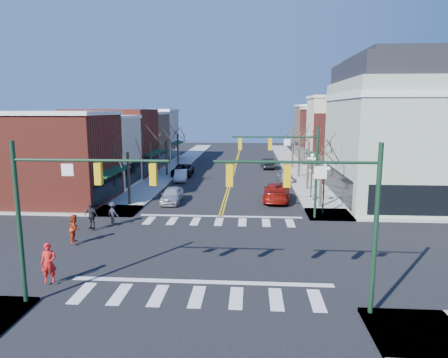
% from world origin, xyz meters
% --- Properties ---
extents(ground, '(160.00, 160.00, 0.00)m').
position_xyz_m(ground, '(0.00, 0.00, 0.00)').
color(ground, black).
rests_on(ground, ground).
extents(sidewalk_left, '(3.50, 70.00, 0.15)m').
position_xyz_m(sidewalk_left, '(-8.75, 20.00, 0.07)').
color(sidewalk_left, '#9E9B93').
rests_on(sidewalk_left, ground).
extents(sidewalk_right, '(3.50, 70.00, 0.15)m').
position_xyz_m(sidewalk_right, '(8.75, 20.00, 0.07)').
color(sidewalk_right, '#9E9B93').
rests_on(sidewalk_right, ground).
extents(bldg_left_brick_a, '(10.00, 8.50, 8.00)m').
position_xyz_m(bldg_left_brick_a, '(-15.50, 11.75, 4.00)').
color(bldg_left_brick_a, maroon).
rests_on(bldg_left_brick_a, ground).
extents(bldg_left_stucco_a, '(10.00, 7.00, 7.50)m').
position_xyz_m(bldg_left_stucco_a, '(-15.50, 19.50, 3.75)').
color(bldg_left_stucco_a, beige).
rests_on(bldg_left_stucco_a, ground).
extents(bldg_left_brick_b, '(10.00, 9.00, 8.50)m').
position_xyz_m(bldg_left_brick_b, '(-15.50, 27.50, 4.25)').
color(bldg_left_brick_b, maroon).
rests_on(bldg_left_brick_b, ground).
extents(bldg_left_tan, '(10.00, 7.50, 7.80)m').
position_xyz_m(bldg_left_tan, '(-15.50, 35.75, 3.90)').
color(bldg_left_tan, '#8A6A4C').
rests_on(bldg_left_tan, ground).
extents(bldg_left_stucco_b, '(10.00, 8.00, 8.20)m').
position_xyz_m(bldg_left_stucco_b, '(-15.50, 43.50, 4.10)').
color(bldg_left_stucco_b, beige).
rests_on(bldg_left_stucco_b, ground).
extents(bldg_right_brick_a, '(10.00, 8.50, 8.00)m').
position_xyz_m(bldg_right_brick_a, '(15.50, 25.75, 4.00)').
color(bldg_right_brick_a, maroon).
rests_on(bldg_right_brick_a, ground).
extents(bldg_right_stucco, '(10.00, 7.00, 10.00)m').
position_xyz_m(bldg_right_stucco, '(15.50, 33.50, 5.00)').
color(bldg_right_stucco, beige).
rests_on(bldg_right_stucco, ground).
extents(bldg_right_brick_b, '(10.00, 8.00, 8.50)m').
position_xyz_m(bldg_right_brick_b, '(15.50, 41.00, 4.25)').
color(bldg_right_brick_b, maroon).
rests_on(bldg_right_brick_b, ground).
extents(bldg_right_tan, '(10.00, 8.00, 9.00)m').
position_xyz_m(bldg_right_tan, '(15.50, 49.00, 4.50)').
color(bldg_right_tan, '#8A6A4C').
rests_on(bldg_right_tan, ground).
extents(victorian_corner, '(12.25, 14.25, 13.30)m').
position_xyz_m(victorian_corner, '(16.50, 14.50, 6.66)').
color(victorian_corner, '#A4B49C').
rests_on(victorian_corner, ground).
extents(traffic_mast_near_left, '(6.60, 0.28, 7.20)m').
position_xyz_m(traffic_mast_near_left, '(-5.55, -7.40, 4.71)').
color(traffic_mast_near_left, '#14331E').
rests_on(traffic_mast_near_left, ground).
extents(traffic_mast_near_right, '(6.60, 0.28, 7.20)m').
position_xyz_m(traffic_mast_near_right, '(5.55, -7.40, 4.71)').
color(traffic_mast_near_right, '#14331E').
rests_on(traffic_mast_near_right, ground).
extents(traffic_mast_far_right, '(6.60, 0.28, 7.20)m').
position_xyz_m(traffic_mast_far_right, '(5.55, 7.40, 4.71)').
color(traffic_mast_far_right, '#14331E').
rests_on(traffic_mast_far_right, ground).
extents(lamppost_corner, '(0.36, 0.36, 4.33)m').
position_xyz_m(lamppost_corner, '(8.20, 8.50, 2.96)').
color(lamppost_corner, '#14331E').
rests_on(lamppost_corner, ground).
extents(lamppost_midblock, '(0.36, 0.36, 4.33)m').
position_xyz_m(lamppost_midblock, '(8.20, 15.00, 2.96)').
color(lamppost_midblock, '#14331E').
rests_on(lamppost_midblock, ground).
extents(tree_left_a, '(0.24, 0.24, 4.76)m').
position_xyz_m(tree_left_a, '(-8.40, 11.00, 2.38)').
color(tree_left_a, '#382B21').
rests_on(tree_left_a, ground).
extents(tree_left_b, '(0.24, 0.24, 5.04)m').
position_xyz_m(tree_left_b, '(-8.40, 19.00, 2.52)').
color(tree_left_b, '#382B21').
rests_on(tree_left_b, ground).
extents(tree_left_c, '(0.24, 0.24, 4.55)m').
position_xyz_m(tree_left_c, '(-8.40, 27.00, 2.27)').
color(tree_left_c, '#382B21').
rests_on(tree_left_c, ground).
extents(tree_left_d, '(0.24, 0.24, 4.90)m').
position_xyz_m(tree_left_d, '(-8.40, 35.00, 2.45)').
color(tree_left_d, '#382B21').
rests_on(tree_left_d, ground).
extents(tree_right_a, '(0.24, 0.24, 4.62)m').
position_xyz_m(tree_right_a, '(8.40, 11.00, 2.31)').
color(tree_right_a, '#382B21').
rests_on(tree_right_a, ground).
extents(tree_right_b, '(0.24, 0.24, 5.18)m').
position_xyz_m(tree_right_b, '(8.40, 19.00, 2.59)').
color(tree_right_b, '#382B21').
rests_on(tree_right_b, ground).
extents(tree_right_c, '(0.24, 0.24, 4.83)m').
position_xyz_m(tree_right_c, '(8.40, 27.00, 2.42)').
color(tree_right_c, '#382B21').
rests_on(tree_right_c, ground).
extents(tree_right_d, '(0.24, 0.24, 4.97)m').
position_xyz_m(tree_right_d, '(8.40, 35.00, 2.48)').
color(tree_right_d, '#382B21').
rests_on(tree_right_d, ground).
extents(car_left_near, '(1.81, 4.35, 1.47)m').
position_xyz_m(car_left_near, '(-4.80, 12.18, 0.74)').
color(car_left_near, silver).
rests_on(car_left_near, ground).
extents(car_left_mid, '(1.86, 4.20, 1.34)m').
position_xyz_m(car_left_mid, '(-5.98, 23.48, 0.67)').
color(car_left_mid, silver).
rests_on(car_left_mid, ground).
extents(car_left_far, '(2.54, 5.37, 1.48)m').
position_xyz_m(car_left_far, '(-6.40, 27.39, 0.74)').
color(car_left_far, black).
rests_on(car_left_far, ground).
extents(car_right_near, '(2.87, 6.08, 1.71)m').
position_xyz_m(car_right_near, '(4.80, 13.65, 0.86)').
color(car_right_near, maroon).
rests_on(car_right_near, ground).
extents(car_right_mid, '(2.07, 4.15, 1.36)m').
position_xyz_m(car_right_mid, '(6.40, 23.76, 0.68)').
color(car_right_mid, '#B0AFB4').
rests_on(car_right_mid, ground).
extents(car_right_far, '(2.02, 4.67, 1.50)m').
position_xyz_m(car_right_far, '(4.80, 34.60, 0.75)').
color(car_right_far, black).
rests_on(car_right_far, ground).
extents(pedestrian_red_a, '(0.82, 0.65, 1.98)m').
position_xyz_m(pedestrian_red_a, '(-7.30, -5.47, 1.14)').
color(pedestrian_red_a, red).
rests_on(pedestrian_red_a, sidewalk_left).
extents(pedestrian_red_b, '(0.80, 0.96, 1.80)m').
position_xyz_m(pedestrian_red_b, '(-8.65, 0.43, 1.05)').
color(pedestrian_red_b, '#B02D12').
rests_on(pedestrian_red_b, sidewalk_left).
extents(pedestrian_dark_a, '(1.18, 0.78, 1.86)m').
position_xyz_m(pedestrian_dark_a, '(-8.77, 3.35, 1.08)').
color(pedestrian_dark_a, black).
rests_on(pedestrian_dark_a, sidewalk_left).
extents(pedestrian_dark_b, '(1.20, 1.05, 1.62)m').
position_xyz_m(pedestrian_dark_b, '(-7.68, 4.74, 0.96)').
color(pedestrian_dark_b, black).
rests_on(pedestrian_dark_b, sidewalk_left).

